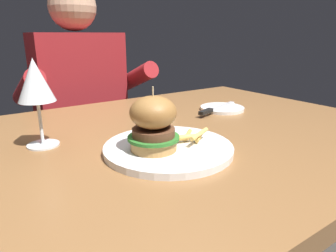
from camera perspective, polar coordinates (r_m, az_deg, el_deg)
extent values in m
cube|color=brown|center=(0.72, -2.72, -3.46)|extent=(1.30, 0.84, 0.04)
cylinder|color=brown|center=(1.47, 9.60, -8.25)|extent=(0.06, 0.06, 0.70)
cylinder|color=white|center=(0.62, 0.07, -4.23)|extent=(0.27, 0.27, 0.01)
cylinder|color=#B78447|center=(0.59, -2.75, -3.48)|extent=(0.09, 0.09, 0.02)
cylinder|color=#2D7028|center=(0.59, -2.77, -2.20)|extent=(0.10, 0.10, 0.01)
cylinder|color=brown|center=(0.59, -2.78, -1.19)|extent=(0.08, 0.08, 0.02)
ellipsoid|color=#9C6A35|center=(0.57, -2.84, 2.61)|extent=(0.09, 0.09, 0.06)
cylinder|color=#CCB78C|center=(0.57, -2.88, 5.04)|extent=(0.00, 0.00, 0.05)
cylinder|color=gold|center=(0.67, 3.75, -1.68)|extent=(0.05, 0.05, 0.01)
cylinder|color=#EABC5B|center=(0.63, -0.18, -2.90)|extent=(0.05, 0.04, 0.01)
cylinder|color=#EABC5B|center=(0.63, 1.99, -2.31)|extent=(0.06, 0.03, 0.01)
cylinder|color=gold|center=(0.63, 2.54, -2.37)|extent=(0.06, 0.03, 0.01)
cylinder|color=#EABC5B|center=(0.63, 3.15, -2.12)|extent=(0.06, 0.02, 0.01)
cylinder|color=#E0B251|center=(0.64, 5.93, -2.08)|extent=(0.04, 0.04, 0.01)
cylinder|color=#EABC5B|center=(0.63, 5.97, -1.54)|extent=(0.07, 0.04, 0.01)
cylinder|color=#E0B251|center=(0.63, 3.06, -2.03)|extent=(0.06, 0.03, 0.01)
cylinder|color=silver|center=(0.71, -22.65, -3.32)|extent=(0.07, 0.07, 0.00)
cylinder|color=silver|center=(0.70, -23.11, 0.51)|extent=(0.01, 0.01, 0.09)
cone|color=silver|center=(0.68, -24.02, 8.01)|extent=(0.08, 0.08, 0.09)
cylinder|color=white|center=(0.98, 10.28, 3.33)|extent=(0.14, 0.14, 0.01)
cube|color=silver|center=(0.98, 10.30, 3.76)|extent=(0.14, 0.06, 0.00)
cube|color=black|center=(0.89, 7.22, 2.76)|extent=(0.06, 0.03, 0.01)
cube|color=white|center=(0.89, -1.97, 2.51)|extent=(0.08, 0.06, 0.02)
cube|color=#F4E58C|center=(0.88, -1.98, 3.64)|extent=(0.03, 0.02, 0.02)
cube|color=#282833|center=(1.54, -14.84, -12.49)|extent=(0.30, 0.22, 0.46)
cube|color=maroon|center=(1.37, -16.39, 5.71)|extent=(0.36, 0.20, 0.52)
sphere|color=tan|center=(1.35, -17.75, 20.86)|extent=(0.19, 0.19, 0.19)
cylinder|color=maroon|center=(1.23, -25.15, 6.41)|extent=(0.07, 0.34, 0.18)
cylinder|color=maroon|center=(1.37, -6.69, 8.85)|extent=(0.07, 0.34, 0.18)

